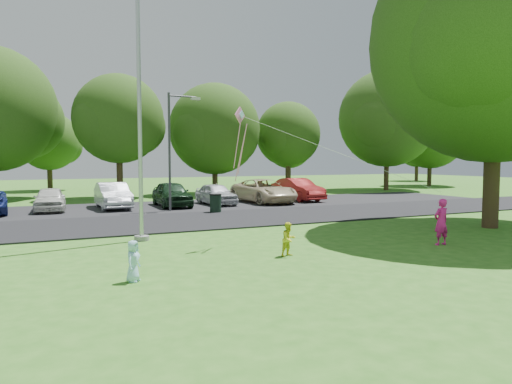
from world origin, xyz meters
name	(u,v)px	position (x,y,z in m)	size (l,w,h in m)	color
ground	(308,260)	(0.00, 0.00, 0.00)	(120.00, 120.00, 0.00)	#2F6A1C
park_road	(203,220)	(0.00, 9.00, 0.03)	(60.00, 6.00, 0.06)	black
parking_strip	(168,207)	(0.00, 15.50, 0.03)	(42.00, 7.00, 0.06)	black
flagpole	(140,117)	(-3.50, 5.00, 4.17)	(0.50, 0.50, 10.00)	#B7BABF
street_lamp	(174,141)	(-0.24, 13.00, 3.73)	(1.74, 0.24, 6.21)	#3F3F44
trash_can	(216,204)	(1.49, 11.49, 0.50)	(0.62, 0.62, 0.98)	black
big_tree	(497,44)	(9.75, 2.00, 7.23)	(10.29, 9.80, 12.40)	#332316
tree_row	(159,121)	(1.59, 24.23, 5.71)	(64.35, 11.94, 10.88)	#332316
horizon_trees	(162,144)	(4.06, 33.88, 4.30)	(77.46, 7.20, 7.02)	#332316
parked_cars	(172,194)	(0.23, 15.40, 0.76)	(20.25, 5.44, 1.46)	navy
woman	(441,222)	(5.05, 0.14, 0.75)	(0.54, 0.36, 1.49)	#E21E89
child_yellow	(289,239)	(-0.20, 0.71, 0.48)	(0.47, 0.37, 0.97)	yellow
child_blue	(133,261)	(-4.69, -0.23, 0.47)	(0.46, 0.30, 0.94)	#9DD9F1
kite	(247,132)	(-0.63, 2.66, 3.61)	(6.11, 2.86, 2.70)	pink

